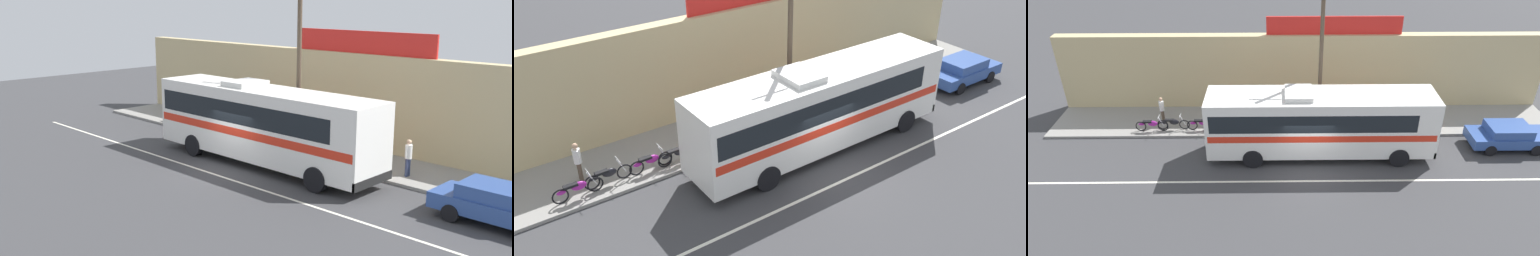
# 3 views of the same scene
# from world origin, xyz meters

# --- Properties ---
(ground_plane) EXTENTS (70.00, 70.00, 0.00)m
(ground_plane) POSITION_xyz_m (0.00, 0.00, 0.00)
(ground_plane) COLOR #3A3A3D
(sidewalk_slab) EXTENTS (30.00, 3.60, 0.14)m
(sidewalk_slab) POSITION_xyz_m (0.00, 5.20, 0.07)
(sidewalk_slab) COLOR gray
(sidewalk_slab) RESTS_ON ground_plane
(storefront_facade) EXTENTS (30.00, 0.70, 4.80)m
(storefront_facade) POSITION_xyz_m (0.00, 7.35, 2.40)
(storefront_facade) COLOR tan
(storefront_facade) RESTS_ON ground_plane
(storefront_billboard) EXTENTS (8.12, 0.12, 1.10)m
(storefront_billboard) POSITION_xyz_m (1.85, 7.35, 5.35)
(storefront_billboard) COLOR red
(storefront_billboard) RESTS_ON storefront_facade
(road_center_stripe) EXTENTS (30.00, 0.14, 0.01)m
(road_center_stripe) POSITION_xyz_m (0.00, -0.80, 0.00)
(road_center_stripe) COLOR silver
(road_center_stripe) RESTS_ON ground_plane
(intercity_bus) EXTENTS (11.84, 2.67, 3.78)m
(intercity_bus) POSITION_xyz_m (0.61, 1.68, 2.07)
(intercity_bus) COLOR white
(intercity_bus) RESTS_ON ground_plane
(parked_car) EXTENTS (4.30, 1.91, 1.37)m
(parked_car) POSITION_xyz_m (11.13, 2.24, 0.74)
(parked_car) COLOR #2D4C93
(parked_car) RESTS_ON ground_plane
(utility_pole) EXTENTS (1.60, 0.22, 8.49)m
(utility_pole) POSITION_xyz_m (0.79, 3.93, 4.52)
(utility_pole) COLOR brown
(utility_pole) RESTS_ON sidewalk_slab
(motorcycle_purple) EXTENTS (1.89, 0.56, 0.94)m
(motorcycle_purple) POSITION_xyz_m (-7.70, 4.15, 0.57)
(motorcycle_purple) COLOR black
(motorcycle_purple) RESTS_ON sidewalk_slab
(motorcycle_green) EXTENTS (1.84, 0.56, 0.94)m
(motorcycle_green) POSITION_xyz_m (-5.98, 4.07, 0.57)
(motorcycle_green) COLOR black
(motorcycle_green) RESTS_ON sidewalk_slab
(motorcycle_orange) EXTENTS (1.91, 0.56, 0.94)m
(motorcycle_orange) POSITION_xyz_m (-8.92, 3.98, 0.57)
(motorcycle_orange) COLOR black
(motorcycle_orange) RESTS_ON sidewalk_slab
(motorcycle_blue) EXTENTS (1.91, 0.56, 0.94)m
(motorcycle_blue) POSITION_xyz_m (-4.80, 3.93, 0.57)
(motorcycle_blue) COLOR black
(motorcycle_blue) RESTS_ON sidewalk_slab
(pedestrian_far_right) EXTENTS (0.30, 0.48, 1.59)m
(pedestrian_far_right) POSITION_xyz_m (6.40, 4.52, 1.06)
(pedestrian_far_right) COLOR navy
(pedestrian_far_right) RESTS_ON sidewalk_slab
(pedestrian_by_curb) EXTENTS (0.30, 0.48, 1.66)m
(pedestrian_by_curb) POSITION_xyz_m (-8.45, 5.00, 1.11)
(pedestrian_by_curb) COLOR brown
(pedestrian_by_curb) RESTS_ON sidewalk_slab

